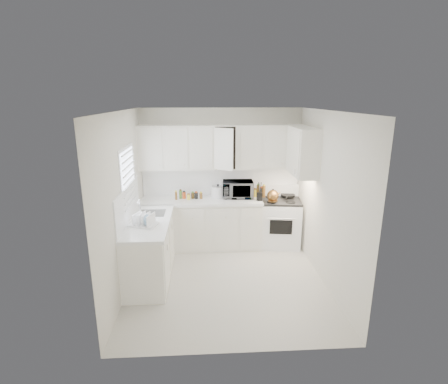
{
  "coord_description": "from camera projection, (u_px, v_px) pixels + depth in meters",
  "views": [
    {
      "loc": [
        -0.33,
        -4.84,
        2.78
      ],
      "look_at": [
        0.0,
        0.7,
        1.25
      ],
      "focal_mm": 27.6,
      "sensor_mm": 36.0,
      "label": 1
    }
  ],
  "objects": [
    {
      "name": "lower_cabinets_back",
      "position": [
        202.0,
        225.0,
        6.53
      ],
      "size": [
        2.22,
        0.6,
        0.9
      ],
      "primitive_type": null,
      "color": "silver",
      "rests_on": "floor"
    },
    {
      "name": "microwave",
      "position": [
        238.0,
        187.0,
        6.48
      ],
      "size": [
        0.58,
        0.34,
        0.38
      ],
      "primitive_type": "imported",
      "rotation": [
        0.0,
        0.0,
        -0.04
      ],
      "color": "gray",
      "rests_on": "countertop_back"
    },
    {
      "name": "sauce_right_4",
      "position": [
        263.0,
        191.0,
        6.59
      ],
      "size": [
        0.06,
        0.06,
        0.19
      ],
      "primitive_type": "cylinder",
      "color": "brown",
      "rests_on": "countertop_back"
    },
    {
      "name": "spice_left_0",
      "position": [
        177.0,
        195.0,
        6.46
      ],
      "size": [
        0.06,
        0.06,
        0.13
      ],
      "primitive_type": "cylinder",
      "color": "brown",
      "rests_on": "countertop_back"
    },
    {
      "name": "sink",
      "position": [
        152.0,
        206.0,
        5.59
      ],
      "size": [
        0.42,
        0.38,
        0.3
      ],
      "primitive_type": null,
      "color": "gray",
      "rests_on": "countertop_left"
    },
    {
      "name": "spice_left_5",
      "position": [
        197.0,
        196.0,
        6.4
      ],
      "size": [
        0.06,
        0.06,
        0.13
      ],
      "primitive_type": "cylinder",
      "color": "black",
      "rests_on": "countertop_back"
    },
    {
      "name": "ceiling",
      "position": [
        227.0,
        111.0,
        4.73
      ],
      "size": [
        3.2,
        3.2,
        0.0
      ],
      "primitive_type": "plane",
      "rotation": [
        3.14,
        0.0,
        0.0
      ],
      "color": "white",
      "rests_on": "ground"
    },
    {
      "name": "backsplash_back",
      "position": [
        221.0,
        181.0,
        6.62
      ],
      "size": [
        2.98,
        0.02,
        0.55
      ],
      "primitive_type": "cube",
      "color": "white",
      "rests_on": "wall_back"
    },
    {
      "name": "sauce_right_3",
      "position": [
        261.0,
        192.0,
        6.53
      ],
      "size": [
        0.06,
        0.06,
        0.19
      ],
      "primitive_type": "cylinder",
      "color": "black",
      "rests_on": "countertop_back"
    },
    {
      "name": "spice_left_6",
      "position": [
        201.0,
        194.0,
        6.49
      ],
      "size": [
        0.06,
        0.06,
        0.13
      ],
      "primitive_type": "cylinder",
      "color": "brown",
      "rests_on": "countertop_back"
    },
    {
      "name": "paper_towel",
      "position": [
        223.0,
        189.0,
        6.59
      ],
      "size": [
        0.12,
        0.12,
        0.27
      ],
      "primitive_type": "cylinder",
      "color": "white",
      "rests_on": "countertop_back"
    },
    {
      "name": "sauce_right_2",
      "position": [
        258.0,
        191.0,
        6.58
      ],
      "size": [
        0.06,
        0.06,
        0.19
      ],
      "primitive_type": "cylinder",
      "color": "#4E3916",
      "rests_on": "countertop_back"
    },
    {
      "name": "spice_left_1",
      "position": [
        180.0,
        196.0,
        6.38
      ],
      "size": [
        0.06,
        0.06,
        0.13
      ],
      "primitive_type": "cylinder",
      "color": "#49812B",
      "rests_on": "countertop_back"
    },
    {
      "name": "lower_cabinets_left",
      "position": [
        150.0,
        251.0,
        5.42
      ],
      "size": [
        0.6,
        1.6,
        0.9
      ],
      "primitive_type": null,
      "color": "silver",
      "rests_on": "floor"
    },
    {
      "name": "stove",
      "position": [
        280.0,
        216.0,
        6.57
      ],
      "size": [
        0.83,
        0.71,
        1.17
      ],
      "primitive_type": null,
      "rotation": [
        0.0,
        0.0,
        -0.13
      ],
      "color": "white",
      "rests_on": "floor"
    },
    {
      "name": "wall_front",
      "position": [
        237.0,
        247.0,
        3.53
      ],
      "size": [
        3.0,
        0.0,
        3.0
      ],
      "primitive_type": "plane",
      "rotation": [
        -1.57,
        0.0,
        0.0
      ],
      "color": "silver",
      "rests_on": "ground"
    },
    {
      "name": "spice_left_4",
      "position": [
        193.0,
        194.0,
        6.48
      ],
      "size": [
        0.06,
        0.06,
        0.13
      ],
      "primitive_type": "cylinder",
      "color": "#4E3916",
      "rests_on": "countertop_back"
    },
    {
      "name": "dish_rack",
      "position": [
        143.0,
        219.0,
        5.07
      ],
      "size": [
        0.46,
        0.39,
        0.21
      ],
      "primitive_type": null,
      "rotation": [
        0.0,
        0.0,
        -0.32
      ],
      "color": "white",
      "rests_on": "countertop_left"
    },
    {
      "name": "upper_cabinets_back",
      "position": [
        222.0,
        169.0,
        6.4
      ],
      "size": [
        3.0,
        0.33,
        0.8
      ],
      "primitive_type": null,
      "color": "silver",
      "rests_on": "wall_back"
    },
    {
      "name": "spice_left_3",
      "position": [
        188.0,
        196.0,
        6.39
      ],
      "size": [
        0.06,
        0.06,
        0.13
      ],
      "primitive_type": "cylinder",
      "color": "yellow",
      "rests_on": "countertop_back"
    },
    {
      "name": "window_blinds",
      "position": [
        129.0,
        181.0,
        5.26
      ],
      "size": [
        0.06,
        0.96,
        1.06
      ],
      "primitive_type": null,
      "color": "white",
      "rests_on": "wall_left"
    },
    {
      "name": "floor",
      "position": [
        227.0,
        280.0,
        5.42
      ],
      "size": [
        3.2,
        3.2,
        0.0
      ],
      "primitive_type": "plane",
      "color": "beige",
      "rests_on": "ground"
    },
    {
      "name": "sauce_right_1",
      "position": [
        255.0,
        192.0,
        6.52
      ],
      "size": [
        0.06,
        0.06,
        0.19
      ],
      "primitive_type": "cylinder",
      "color": "yellow",
      "rests_on": "countertop_back"
    },
    {
      "name": "frying_pan",
      "position": [
        288.0,
        195.0,
        6.64
      ],
      "size": [
        0.41,
        0.52,
        0.04
      ],
      "primitive_type": null,
      "rotation": [
        0.0,
        0.0,
        -0.35
      ],
      "color": "black",
      "rests_on": "stove"
    },
    {
      "name": "rice_cooker",
      "position": [
        218.0,
        191.0,
        6.5
      ],
      "size": [
        0.3,
        0.3,
        0.25
      ],
      "primitive_type": null,
      "rotation": [
        0.0,
        0.0,
        0.23
      ],
      "color": "white",
      "rests_on": "countertop_back"
    },
    {
      "name": "countertop_left",
      "position": [
        149.0,
        222.0,
        5.29
      ],
      "size": [
        0.64,
        1.62,
        0.05
      ],
      "primitive_type": "cube",
      "color": "white",
      "rests_on": "lower_cabinets_left"
    },
    {
      "name": "wall_left",
      "position": [
        124.0,
        203.0,
        4.98
      ],
      "size": [
        0.0,
        3.2,
        3.2
      ],
      "primitive_type": "plane",
      "rotation": [
        1.57,
        0.0,
        1.57
      ],
      "color": "silver",
      "rests_on": "ground"
    },
    {
      "name": "upper_cabinets_right",
      "position": [
        301.0,
        175.0,
        5.89
      ],
      "size": [
        0.33,
        0.9,
        0.8
      ],
      "primitive_type": null,
      "color": "silver",
      "rests_on": "wall_right"
    },
    {
      "name": "spice_left_2",
      "position": [
        185.0,
        194.0,
        6.47
      ],
      "size": [
        0.06,
        0.06,
        0.13
      ],
      "primitive_type": "cylinder",
      "color": "#DA501D",
      "rests_on": "countertop_back"
    },
    {
      "name": "wall_back",
      "position": [
        221.0,
        177.0,
        6.61
      ],
      "size": [
        3.0,
        0.0,
        3.0
      ],
      "primitive_type": "plane",
      "rotation": [
        1.57,
        0.0,
        0.0
      ],
      "color": "silver",
      "rests_on": "ground"
    },
    {
      "name": "countertop_back",
      "position": [
        201.0,
        201.0,
        6.39
      ],
      "size": [
        2.24,
        0.64,
        0.05
      ],
      "primitive_type": "cube",
      "color": "white",
      "rests_on": "lower_cabinets_back"
    },
    {
      "name": "backsplash_left",
      "position": [
        128.0,
        204.0,
        5.2
      ],
      "size": [
        0.02,
        1.6,
        0.55
      ],
      "primitive_type": "cube",
      "color": "white",
      "rests_on": "wall_left"
    },
    {
      "name": "wall_right",
      "position": [
        327.0,
        200.0,
        5.16
      ],
      "size": [
        0.0,
        3.2,
        3.2
      ],
      "primitive_type": "plane",
      "rotation": [
        1.57,
        0.0,
        -1.57
      ],
      "color": "silver",
      "rests_on": "ground"
    },
    {
      "name": "utensil_crock",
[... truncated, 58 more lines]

